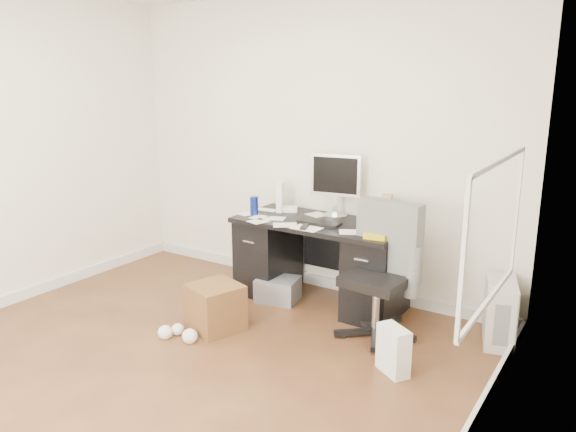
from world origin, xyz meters
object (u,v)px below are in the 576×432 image
object	(u,v)px
desk	(320,259)
office_chair	(377,272)
keyboard	(319,223)
lcd_monitor	(336,185)
wicker_basket	(216,307)
pc_tower	(500,312)

from	to	relation	value
desk	office_chair	world-z (taller)	office_chair
desk	keyboard	size ratio (longest dim) A/B	3.97
lcd_monitor	keyboard	size ratio (longest dim) A/B	1.53
lcd_monitor	wicker_basket	size ratio (longest dim) A/B	1.55
keyboard	pc_tower	xyz separation A→B (m)	(1.50, 0.15, -0.52)
lcd_monitor	wicker_basket	xyz separation A→B (m)	(-0.45, -1.15, -0.85)
wicker_basket	pc_tower	bearing A→B (deg)	27.12
lcd_monitor	wicker_basket	bearing A→B (deg)	-121.49
desk	pc_tower	distance (m)	1.55
pc_tower	keyboard	bearing A→B (deg)	170.33
wicker_basket	keyboard	bearing A→B (deg)	61.80
desk	pc_tower	size ratio (longest dim) A/B	3.12
lcd_monitor	wicker_basket	world-z (taller)	lcd_monitor
keyboard	lcd_monitor	bearing A→B (deg)	89.71
lcd_monitor	pc_tower	distance (m)	1.71
lcd_monitor	desk	bearing A→B (deg)	-110.31
desk	pc_tower	bearing A→B (deg)	2.15
pc_tower	wicker_basket	world-z (taller)	pc_tower
office_chair	lcd_monitor	bearing A→B (deg)	145.17
office_chair	keyboard	bearing A→B (deg)	163.03
office_chair	pc_tower	bearing A→B (deg)	32.49
pc_tower	wicker_basket	distance (m)	2.20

